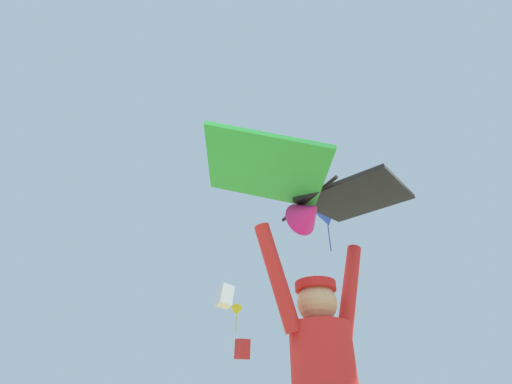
{
  "coord_description": "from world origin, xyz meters",
  "views": [
    {
      "loc": [
        -0.73,
        -1.97,
        0.95
      ],
      "look_at": [
        0.29,
        0.84,
        2.89
      ],
      "focal_mm": 24.2,
      "sensor_mm": 36.0,
      "label": 1
    }
  ],
  "objects_px": {
    "distant_kite_yellow_overhead_distant": "(237,311)",
    "distant_kite_white_low_right": "(225,296)",
    "distant_kite_red_high_right": "(242,349)",
    "held_stunt_kite": "(313,193)",
    "distant_kite_blue_high_left": "(327,218)"
  },
  "relations": [
    {
      "from": "distant_kite_blue_high_left",
      "to": "distant_kite_red_high_right",
      "type": "distance_m",
      "value": 9.01
    },
    {
      "from": "distant_kite_red_high_right",
      "to": "distant_kite_yellow_overhead_distant",
      "type": "bearing_deg",
      "value": 77.94
    },
    {
      "from": "distant_kite_blue_high_left",
      "to": "distant_kite_red_high_right",
      "type": "relative_size",
      "value": 2.32
    },
    {
      "from": "distant_kite_yellow_overhead_distant",
      "to": "distant_kite_white_low_right",
      "type": "height_order",
      "value": "distant_kite_yellow_overhead_distant"
    },
    {
      "from": "distant_kite_blue_high_left",
      "to": "distant_kite_red_high_right",
      "type": "xyz_separation_m",
      "value": [
        -3.29,
        5.4,
        -6.42
      ]
    },
    {
      "from": "distant_kite_red_high_right",
      "to": "distant_kite_white_low_right",
      "type": "height_order",
      "value": "distant_kite_white_low_right"
    },
    {
      "from": "held_stunt_kite",
      "to": "distant_kite_red_high_right",
      "type": "bearing_deg",
      "value": 73.44
    },
    {
      "from": "held_stunt_kite",
      "to": "distant_kite_red_high_right",
      "type": "relative_size",
      "value": 1.44
    },
    {
      "from": "distant_kite_yellow_overhead_distant",
      "to": "distant_kite_red_high_right",
      "type": "height_order",
      "value": "distant_kite_yellow_overhead_distant"
    },
    {
      "from": "held_stunt_kite",
      "to": "distant_kite_red_high_right",
      "type": "xyz_separation_m",
      "value": [
        5.62,
        18.91,
        1.99
      ]
    },
    {
      "from": "distant_kite_yellow_overhead_distant",
      "to": "distant_kite_blue_high_left",
      "type": "height_order",
      "value": "distant_kite_blue_high_left"
    },
    {
      "from": "held_stunt_kite",
      "to": "distant_kite_yellow_overhead_distant",
      "type": "relative_size",
      "value": 0.81
    },
    {
      "from": "held_stunt_kite",
      "to": "distant_kite_blue_high_left",
      "type": "xyz_separation_m",
      "value": [
        8.92,
        13.51,
        8.41
      ]
    },
    {
      "from": "distant_kite_red_high_right",
      "to": "held_stunt_kite",
      "type": "bearing_deg",
      "value": -106.56
    },
    {
      "from": "distant_kite_yellow_overhead_distant",
      "to": "distant_kite_white_low_right",
      "type": "bearing_deg",
      "value": -113.53
    }
  ]
}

